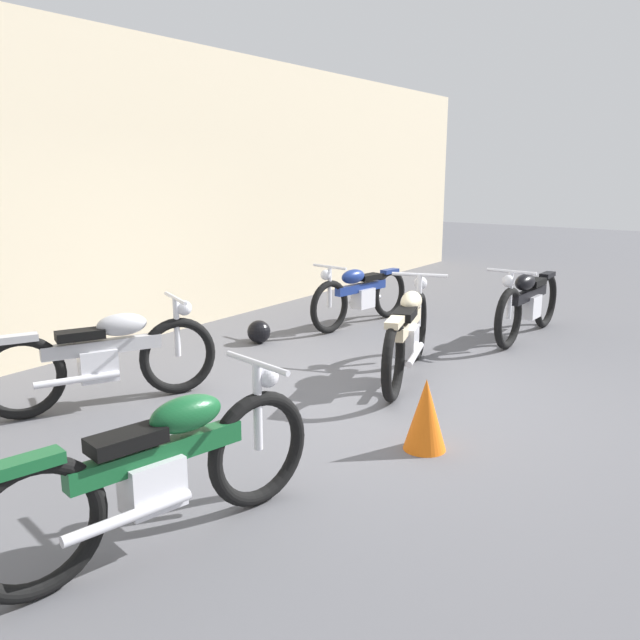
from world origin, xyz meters
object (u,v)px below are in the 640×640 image
Objects in this scene: helmet at (259,332)px; motorcycle_cream at (408,333)px; motorcycle_silver at (105,357)px; motorcycle_green at (163,469)px; traffic_cone at (426,414)px; motorcycle_black at (528,302)px; motorcycle_blue at (360,294)px.

helmet is 2.12m from motorcycle_cream.
motorcycle_silver is (-2.41, -0.29, 0.30)m from helmet.
traffic_cone is at bearing -5.36° from motorcycle_green.
motorcycle_cream reaches higher than motorcycle_green.
motorcycle_silver is 5.07m from motorcycle_black.
helmet is 0.51× the size of traffic_cone.
motorcycle_black is at bearing -29.18° from motorcycle_cream.
traffic_cone is at bearing -165.76° from motorcycle_cream.
motorcycle_silver is 0.91× the size of motorcycle_cream.
motorcycle_green is at bearing -146.69° from helmet.
motorcycle_green is 5.77m from motorcycle_black.
motorcycle_black is 1.07× the size of motorcycle_blue.
traffic_cone is 0.27× the size of motorcycle_black.
helmet is at bearing 67.29° from motorcycle_cream.
motorcycle_black is (4.53, -2.27, 0.00)m from motorcycle_silver.
motorcycle_blue is (-0.60, 2.06, -0.03)m from motorcycle_black.
motorcycle_blue is (1.51, -0.50, 0.28)m from helmet.
motorcycle_green is at bearing 167.40° from motorcycle_cream.
helmet is at bearing -49.11° from motorcycle_black.
motorcycle_green is 0.99× the size of motorcycle_cream.
motorcycle_black is (2.12, -2.56, 0.31)m from helmet.
motorcycle_green is 2.45m from motorcycle_silver.
motorcycle_silver is 3.93m from motorcycle_blue.
motorcycle_green is 1.06× the size of motorcycle_blue.
motorcycle_black is 2.15m from motorcycle_blue.
motorcycle_cream is (3.47, 0.31, 0.01)m from motorcycle_green.
helmet is 0.15× the size of motorcycle_silver.
motorcycle_blue is (5.17, 1.90, -0.03)m from motorcycle_green.
motorcycle_cream is 2.33m from motorcycle_blue.
motorcycle_green is 3.48m from motorcycle_cream.
traffic_cone is 0.27× the size of motorcycle_cream.
motorcycle_silver is (-0.75, 2.73, 0.17)m from traffic_cone.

